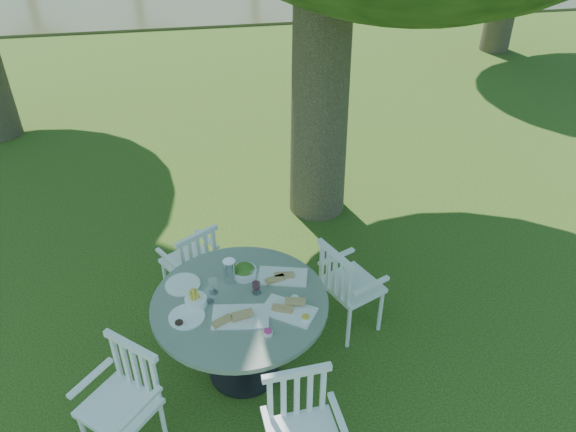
# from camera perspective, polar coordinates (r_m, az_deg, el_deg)

# --- Properties ---
(ground) EXTENTS (140.00, 140.00, 0.00)m
(ground) POSITION_cam_1_polar(r_m,az_deg,el_deg) (5.28, 0.37, -8.84)
(ground) COLOR #1D370B
(ground) RESTS_ON ground
(table) EXTENTS (1.31, 1.31, 0.77)m
(table) POSITION_cam_1_polar(r_m,az_deg,el_deg) (4.30, -4.82, -10.14)
(table) COLOR black
(table) RESTS_ON ground
(chair_ne) EXTENTS (0.57, 0.58, 0.89)m
(chair_ne) POSITION_cam_1_polar(r_m,az_deg,el_deg) (4.72, 5.72, -6.81)
(chair_ne) COLOR white
(chair_ne) RESTS_ON ground
(chair_nw) EXTENTS (0.56, 0.55, 0.82)m
(chair_nw) POSITION_cam_1_polar(r_m,az_deg,el_deg) (5.06, -9.56, -4.46)
(chair_nw) COLOR white
(chair_nw) RESTS_ON ground
(chair_sw) EXTENTS (0.62, 0.62, 0.89)m
(chair_sw) POSITION_cam_1_polar(r_m,az_deg,el_deg) (4.08, -16.04, -16.80)
(chair_sw) COLOR white
(chair_sw) RESTS_ON ground
(chair_se) EXTENTS (0.48, 0.45, 0.88)m
(chair_se) POSITION_cam_1_polar(r_m,az_deg,el_deg) (3.81, 1.30, -20.16)
(chair_se) COLOR white
(chair_se) RESTS_ON ground
(tableware) EXTENTS (1.11, 0.78, 0.20)m
(tableware) POSITION_cam_1_polar(r_m,az_deg,el_deg) (4.23, -5.39, -7.53)
(tableware) COLOR white
(tableware) RESTS_ON table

